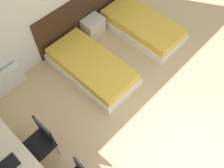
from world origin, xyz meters
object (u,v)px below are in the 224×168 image
(bed_near_window, at_px, (91,67))
(nightstand, at_px, (93,26))
(bed_near_door, at_px, (142,26))
(chair_near_laptop, at_px, (41,141))
(laptop, at_px, (1,168))

(bed_near_window, distance_m, nightstand, 1.13)
(bed_near_door, distance_m, chair_near_laptop, 3.42)
(nightstand, xyz_separation_m, laptop, (-3.14, -1.52, 0.63))
(nightstand, bearing_deg, bed_near_door, -44.02)
(bed_near_window, xyz_separation_m, nightstand, (0.81, 0.78, 0.04))
(chair_near_laptop, bearing_deg, bed_near_window, 19.94)
(bed_near_window, distance_m, bed_near_door, 1.62)
(laptop, bearing_deg, bed_near_window, 18.78)
(nightstand, distance_m, laptop, 3.55)
(bed_near_door, bearing_deg, chair_near_laptop, -168.75)
(bed_near_door, relative_size, nightstand, 4.05)
(nightstand, xyz_separation_m, chair_near_laptop, (-2.52, -1.45, 0.30))
(bed_near_door, distance_m, nightstand, 1.13)
(nightstand, distance_m, chair_near_laptop, 2.92)
(chair_near_laptop, bearing_deg, nightstand, 28.60)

